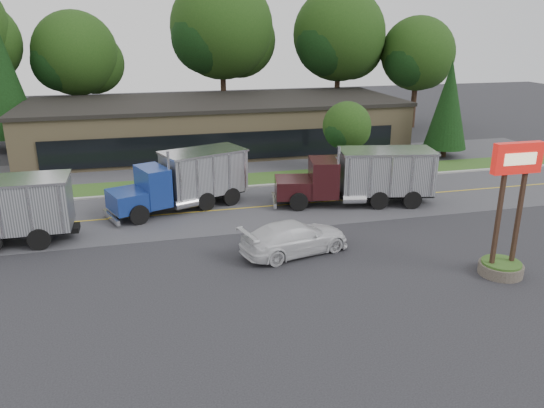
{
  "coord_description": "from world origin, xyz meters",
  "views": [
    {
      "loc": [
        -4.5,
        -20.74,
        10.51
      ],
      "look_at": [
        1.72,
        4.22,
        1.8
      ],
      "focal_mm": 35.0,
      "sensor_mm": 36.0,
      "label": 1
    }
  ],
  "objects": [
    {
      "name": "ground",
      "position": [
        0.0,
        0.0,
        0.0
      ],
      "size": [
        140.0,
        140.0,
        0.0
      ],
      "primitive_type": "plane",
      "color": "#343439",
      "rests_on": "ground"
    },
    {
      "name": "road",
      "position": [
        0.0,
        9.0,
        0.0
      ],
      "size": [
        60.0,
        8.0,
        0.02
      ],
      "primitive_type": "cube",
      "color": "#4F4F53",
      "rests_on": "ground"
    },
    {
      "name": "center_line",
      "position": [
        0.0,
        9.0,
        0.0
      ],
      "size": [
        60.0,
        0.12,
        0.01
      ],
      "primitive_type": "cube",
      "color": "gold",
      "rests_on": "ground"
    },
    {
      "name": "curb",
      "position": [
        0.0,
        13.2,
        0.0
      ],
      "size": [
        60.0,
        0.3,
        0.12
      ],
      "primitive_type": "cube",
      "color": "#9E9E99",
      "rests_on": "ground"
    },
    {
      "name": "grass_verge",
      "position": [
        0.0,
        15.0,
        0.0
      ],
      "size": [
        60.0,
        3.4,
        0.03
      ],
      "primitive_type": "cube",
      "color": "#2E521C",
      "rests_on": "ground"
    },
    {
      "name": "far_parking",
      "position": [
        0.0,
        20.0,
        0.0
      ],
      "size": [
        60.0,
        7.0,
        0.02
      ],
      "primitive_type": "cube",
      "color": "#4F4F53",
      "rests_on": "ground"
    },
    {
      "name": "strip_mall",
      "position": [
        2.0,
        26.0,
        2.0
      ],
      "size": [
        32.0,
        12.0,
        4.0
      ],
      "primitive_type": "cube",
      "color": "#94805B",
      "rests_on": "ground"
    },
    {
      "name": "bilo_sign",
      "position": [
        10.5,
        -2.5,
        2.02
      ],
      "size": [
        2.2,
        1.9,
        5.95
      ],
      "color": "#6B6054",
      "rests_on": "ground"
    },
    {
      "name": "tree_far_b",
      "position": [
        -9.87,
        34.1,
        7.6
      ],
      "size": [
        8.35,
        7.86,
        11.92
      ],
      "color": "#382619",
      "rests_on": "ground"
    },
    {
      "name": "tree_far_c",
      "position": [
        4.16,
        34.13,
        9.81
      ],
      "size": [
        10.77,
        10.14,
        15.37
      ],
      "color": "#382619",
      "rests_on": "ground"
    },
    {
      "name": "tree_far_d",
      "position": [
        16.15,
        33.12,
        9.14
      ],
      "size": [
        10.04,
        9.45,
        14.32
      ],
      "color": "#382619",
      "rests_on": "ground"
    },
    {
      "name": "tree_far_e",
      "position": [
        24.12,
        31.1,
        7.33
      ],
      "size": [
        8.06,
        7.59,
        11.5
      ],
      "color": "#382619",
      "rests_on": "ground"
    },
    {
      "name": "evergreen_right",
      "position": [
        20.0,
        18.0,
        4.33
      ],
      "size": [
        3.47,
        3.47,
        7.89
      ],
      "color": "#382619",
      "rests_on": "ground"
    },
    {
      "name": "tree_verge",
      "position": [
        10.06,
        15.04,
        3.39
      ],
      "size": [
        3.74,
        3.52,
        5.34
      ],
      "color": "#382619",
      "rests_on": "ground"
    },
    {
      "name": "dump_truck_blue",
      "position": [
        -2.09,
        10.04,
        1.81
      ],
      "size": [
        8.58,
        5.17,
        3.36
      ],
      "rotation": [
        0.0,
        0.0,
        3.5
      ],
      "color": "black",
      "rests_on": "ground"
    },
    {
      "name": "dump_truck_maroon",
      "position": [
        8.49,
        8.15,
        1.81
      ],
      "size": [
        9.89,
        4.26,
        3.36
      ],
      "rotation": [
        0.0,
        0.0,
        2.95
      ],
      "color": "black",
      "rests_on": "ground"
    },
    {
      "name": "rally_car",
      "position": [
        2.29,
        1.96,
        0.79
      ],
      "size": [
        5.8,
        3.47,
        1.57
      ],
      "primitive_type": "imported",
      "rotation": [
        0.0,
        0.0,
        1.82
      ],
      "color": "silver",
      "rests_on": "ground"
    }
  ]
}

